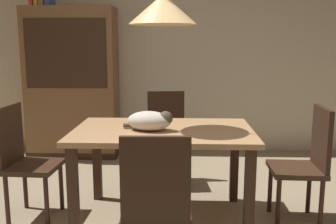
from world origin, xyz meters
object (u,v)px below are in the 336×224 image
Objects in this scene: dining_table at (163,141)px; chair_far_back at (166,133)px; chair_left_side at (24,157)px; chair_near_front at (156,203)px; cat_sleeping at (151,121)px; pendant_lamp at (163,9)px; chair_right_side at (307,160)px; hutch_bookcase at (72,86)px.

dining_table is 1.51× the size of chair_far_back.
chair_near_front is (1.13, -0.88, 0.00)m from chair_left_side.
cat_sleeping reaches higher than dining_table.
chair_near_front is at bearing -89.82° from pendant_lamp.
chair_left_side is 2.26m from chair_right_side.
chair_near_front is at bearing -65.38° from hutch_bookcase.
chair_left_side is at bearing 179.82° from pendant_lamp.
chair_far_back and chair_right_side have the same top height.
chair_far_back is at bearing 90.53° from dining_table.
chair_right_side is 2.35× the size of cat_sleeping.
dining_table is 0.89m from chair_far_back.
chair_right_side is at bearing -37.39° from hutch_bookcase.
chair_right_side is 0.50× the size of hutch_bookcase.
chair_left_side is 2.35× the size of cat_sleeping.
cat_sleeping is 2.17m from hutch_bookcase.
chair_left_side is 1.08m from cat_sleeping.
hutch_bookcase reaches higher than dining_table.
pendant_lamp reaches higher than chair_right_side.
cat_sleeping is at bearing 96.68° from chair_near_front.
dining_table is 1.51× the size of chair_left_side.
chair_right_side is (2.26, -0.01, 0.00)m from chair_left_side.
chair_near_front is 1.45m from pendant_lamp.
chair_left_side is 1.00× the size of chair_right_side.
hutch_bookcase is at bearing 114.62° from chair_near_front.
chair_left_side is 1.83m from hutch_bookcase.
dining_table is at bearing -0.18° from chair_left_side.
cat_sleeping is at bearing -95.23° from chair_far_back.
pendant_lamp is at bearing 90.18° from chair_near_front.
dining_table is 0.76× the size of hutch_bookcase.
cat_sleeping is (-0.10, 0.82, 0.32)m from chair_near_front.
chair_left_side is (-1.13, 0.00, -0.14)m from dining_table.
chair_left_side is at bearing 179.82° from dining_table.
chair_left_side is 0.72× the size of pendant_lamp.
chair_left_side and chair_right_side have the same top height.
chair_left_side is (-1.12, -0.87, 0.00)m from chair_far_back.
chair_right_side is 2.98m from hutch_bookcase.
chair_left_side is 1.43m from chair_near_front.
chair_far_back reaches higher than dining_table.
cat_sleeping is 0.31× the size of pendant_lamp.
hutch_bookcase is (-1.21, 0.92, 0.38)m from chair_far_back.
chair_near_front is 0.50× the size of hutch_bookcase.
pendant_lamp is (0.01, -0.88, 1.15)m from chair_far_back.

